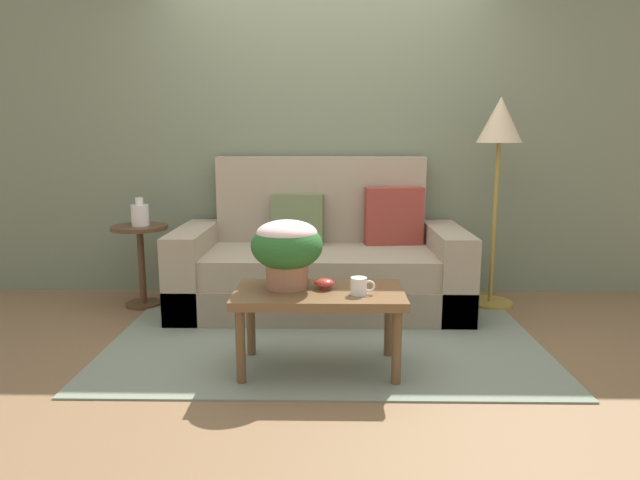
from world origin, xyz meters
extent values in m
plane|color=brown|center=(0.00, 0.00, 0.00)|extent=(14.00, 14.00, 0.00)
cube|color=slate|center=(0.00, 1.21, 1.35)|extent=(6.40, 0.12, 2.70)
cube|color=gray|center=(0.00, -0.03, 0.01)|extent=(2.66, 1.60, 0.01)
cube|color=gray|center=(-0.04, 0.65, 0.12)|extent=(2.11, 0.93, 0.25)
cube|color=gray|center=(-0.04, 0.62, 0.35)|extent=(1.63, 0.83, 0.20)
cube|color=gray|center=(-0.04, 1.02, 0.67)|extent=(1.63, 0.17, 0.89)
cube|color=gray|center=(-0.97, 0.65, 0.31)|extent=(0.24, 0.93, 0.61)
cube|color=gray|center=(0.89, 0.65, 0.31)|extent=(0.24, 0.93, 0.61)
cube|color=#607047|center=(-0.21, 0.87, 0.65)|extent=(0.40, 0.20, 0.40)
cube|color=#93382D|center=(0.52, 0.88, 0.67)|extent=(0.45, 0.18, 0.44)
cylinder|color=brown|center=(-0.43, -0.64, 0.20)|extent=(0.05, 0.05, 0.41)
cylinder|color=brown|center=(0.37, -0.64, 0.20)|extent=(0.05, 0.05, 0.41)
cylinder|color=brown|center=(-0.43, -0.26, 0.20)|extent=(0.05, 0.05, 0.41)
cylinder|color=brown|center=(0.37, -0.26, 0.20)|extent=(0.05, 0.05, 0.41)
cube|color=brown|center=(-0.03, -0.45, 0.43)|extent=(0.91, 0.49, 0.05)
cylinder|color=#4C331E|center=(-1.39, 0.72, 0.01)|extent=(0.27, 0.27, 0.03)
cylinder|color=#4C331E|center=(-1.39, 0.72, 0.31)|extent=(0.05, 0.05, 0.56)
cylinder|color=#4C331E|center=(-1.39, 0.72, 0.60)|extent=(0.41, 0.41, 0.03)
cylinder|color=olive|center=(1.26, 0.78, 0.01)|extent=(0.34, 0.34, 0.03)
cylinder|color=olive|center=(1.26, 0.78, 0.63)|extent=(0.03, 0.03, 1.20)
cone|color=#C6B289|center=(1.26, 0.78, 1.39)|extent=(0.33, 0.33, 0.33)
cylinder|color=#A36B4C|center=(-0.20, -0.39, 0.53)|extent=(0.23, 0.23, 0.15)
ellipsoid|color=#286028|center=(-0.20, -0.39, 0.69)|extent=(0.39, 0.39, 0.27)
ellipsoid|color=beige|center=(-0.20, -0.39, 0.75)|extent=(0.33, 0.33, 0.15)
cylinder|color=white|center=(0.18, -0.52, 0.50)|extent=(0.09, 0.09, 0.09)
torus|color=white|center=(0.24, -0.52, 0.50)|extent=(0.06, 0.01, 0.06)
cylinder|color=#B2382D|center=(0.00, -0.42, 0.46)|extent=(0.05, 0.05, 0.02)
ellipsoid|color=#B2382D|center=(0.00, -0.42, 0.49)|extent=(0.11, 0.11, 0.05)
cylinder|color=silver|center=(-1.38, 0.71, 0.70)|extent=(0.13, 0.13, 0.16)
cylinder|color=silver|center=(-1.38, 0.71, 0.80)|extent=(0.06, 0.06, 0.05)
camera|label=1|loc=(0.02, -3.33, 1.26)|focal=31.01mm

